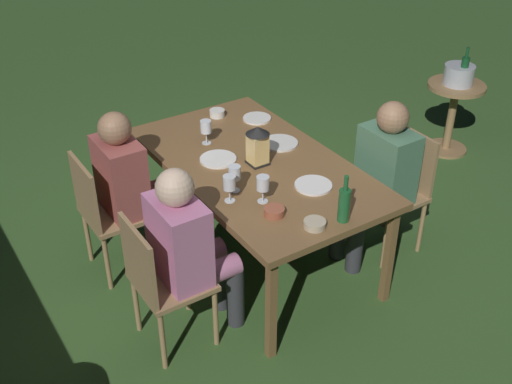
# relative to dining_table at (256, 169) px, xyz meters

# --- Properties ---
(ground_plane) EXTENTS (16.00, 16.00, 0.00)m
(ground_plane) POSITION_rel_dining_table_xyz_m (0.00, 0.00, -0.71)
(ground_plane) COLOR #385B28
(dining_table) EXTENTS (1.82, 1.03, 0.76)m
(dining_table) POSITION_rel_dining_table_xyz_m (0.00, 0.00, 0.00)
(dining_table) COLOR brown
(dining_table) RESTS_ON ground
(chair_side_right_a) EXTENTS (0.42, 0.40, 0.87)m
(chair_side_right_a) POSITION_rel_dining_table_xyz_m (-0.41, 0.90, -0.22)
(chair_side_right_a) COLOR #9E7A51
(chair_side_right_a) RESTS_ON ground
(person_in_pink) EXTENTS (0.38, 0.47, 1.15)m
(person_in_pink) POSITION_rel_dining_table_xyz_m (-0.41, 0.71, -0.07)
(person_in_pink) COLOR #C675A3
(person_in_pink) RESTS_ON ground
(chair_side_left_a) EXTENTS (0.42, 0.40, 0.87)m
(chair_side_left_a) POSITION_rel_dining_table_xyz_m (-0.41, -0.90, -0.22)
(chair_side_left_a) COLOR #9E7A51
(chair_side_left_a) RESTS_ON ground
(person_in_green) EXTENTS (0.38, 0.47, 1.15)m
(person_in_green) POSITION_rel_dining_table_xyz_m (-0.41, -0.71, -0.07)
(person_in_green) COLOR #4C7A5B
(person_in_green) RESTS_ON ground
(chair_side_right_b) EXTENTS (0.42, 0.40, 0.87)m
(chair_side_right_b) POSITION_rel_dining_table_xyz_m (0.41, 0.90, -0.22)
(chair_side_right_b) COLOR #9E7A51
(chair_side_right_b) RESTS_ON ground
(person_in_rust) EXTENTS (0.38, 0.47, 1.15)m
(person_in_rust) POSITION_rel_dining_table_xyz_m (0.41, 0.71, -0.07)
(person_in_rust) COLOR #9E4C47
(person_in_rust) RESTS_ON ground
(lantern_centerpiece) EXTENTS (0.15, 0.15, 0.27)m
(lantern_centerpiece) POSITION_rel_dining_table_xyz_m (-0.02, -0.00, 0.20)
(lantern_centerpiece) COLOR black
(lantern_centerpiece) RESTS_ON dining_table
(green_bottle_on_table) EXTENTS (0.07, 0.07, 0.29)m
(green_bottle_on_table) POSITION_rel_dining_table_xyz_m (-0.81, -0.05, 0.16)
(green_bottle_on_table) COLOR #1E5B2D
(green_bottle_on_table) RESTS_ON dining_table
(wine_glass_a) EXTENTS (0.08, 0.08, 0.17)m
(wine_glass_a) POSITION_rel_dining_table_xyz_m (-0.41, 0.22, 0.17)
(wine_glass_a) COLOR silver
(wine_glass_a) RESTS_ON dining_table
(wine_glass_b) EXTENTS (0.08, 0.08, 0.17)m
(wine_glass_b) POSITION_rel_dining_table_xyz_m (0.41, 0.14, 0.17)
(wine_glass_b) COLOR silver
(wine_glass_b) RESTS_ON dining_table
(wine_glass_c) EXTENTS (0.08, 0.08, 0.17)m
(wine_glass_c) POSITION_rel_dining_table_xyz_m (-0.22, 0.29, 0.17)
(wine_glass_c) COLOR silver
(wine_glass_c) RESTS_ON dining_table
(wine_glass_d) EXTENTS (0.08, 0.08, 0.17)m
(wine_glass_d) POSITION_rel_dining_table_xyz_m (-0.30, 0.38, 0.17)
(wine_glass_d) COLOR silver
(wine_glass_d) RESTS_ON dining_table
(plate_a) EXTENTS (0.24, 0.24, 0.01)m
(plate_a) POSITION_rel_dining_table_xyz_m (0.16, 0.19, 0.06)
(plate_a) COLOR white
(plate_a) RESTS_ON dining_table
(plate_b) EXTENTS (0.21, 0.21, 0.01)m
(plate_b) POSITION_rel_dining_table_xyz_m (0.53, -0.35, 0.06)
(plate_b) COLOR white
(plate_b) RESTS_ON dining_table
(plate_c) EXTENTS (0.23, 0.23, 0.01)m
(plate_c) POSITION_rel_dining_table_xyz_m (-0.44, -0.13, 0.06)
(plate_c) COLOR white
(plate_c) RESTS_ON dining_table
(plate_d) EXTENTS (0.25, 0.25, 0.01)m
(plate_d) POSITION_rel_dining_table_xyz_m (0.12, -0.28, 0.06)
(plate_d) COLOR silver
(plate_d) RESTS_ON dining_table
(bowl_olives) EXTENTS (0.13, 0.13, 0.04)m
(bowl_olives) POSITION_rel_dining_table_xyz_m (-0.78, 0.12, 0.07)
(bowl_olives) COLOR #BCAD8E
(bowl_olives) RESTS_ON dining_table
(bowl_bread) EXTENTS (0.11, 0.11, 0.05)m
(bowl_bread) POSITION_rel_dining_table_xyz_m (0.73, -0.13, 0.08)
(bowl_bread) COLOR silver
(bowl_bread) RESTS_ON dining_table
(bowl_salad) EXTENTS (0.12, 0.12, 0.05)m
(bowl_salad) POSITION_rel_dining_table_xyz_m (-0.56, 0.24, 0.08)
(bowl_salad) COLOR #9E5138
(bowl_salad) RESTS_ON dining_table
(side_table) EXTENTS (0.50, 0.50, 0.65)m
(side_table) POSITION_rel_dining_table_xyz_m (0.36, -2.32, -0.28)
(side_table) COLOR #937047
(side_table) RESTS_ON ground
(ice_bucket) EXTENTS (0.26, 0.26, 0.34)m
(ice_bucket) POSITION_rel_dining_table_xyz_m (0.36, -2.32, 0.04)
(ice_bucket) COLOR #B2B7BF
(ice_bucket) RESTS_ON side_table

